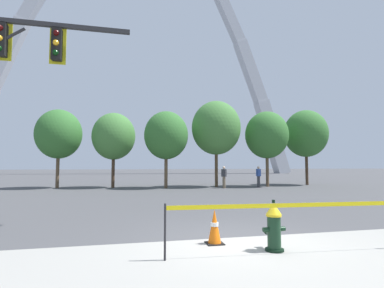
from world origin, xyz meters
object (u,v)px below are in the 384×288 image
Objects in this scene: fire_hydrant at (274,227)px; monument_arch at (140,52)px; pedestrian_standing_center at (259,176)px; traffic_cone_by_hydrant at (215,227)px; pedestrian_walking_left at (224,177)px.

monument_arch is at bearing 90.47° from fire_hydrant.
monument_arch is 38.34× the size of pedestrian_standing_center.
pedestrian_standing_center reaches higher than traffic_cone_by_hydrant.
monument_arch reaches higher than pedestrian_standing_center.
pedestrian_standing_center is (2.84, 0.28, 0.00)m from pedestrian_walking_left.
pedestrian_walking_left is at bearing 70.41° from traffic_cone_by_hydrant.
monument_arch is at bearing 89.35° from traffic_cone_by_hydrant.
pedestrian_walking_left reaches higher than traffic_cone_by_hydrant.
pedestrian_standing_center is at bearing 65.68° from fire_hydrant.
monument_arch is at bearing 97.46° from pedestrian_walking_left.
monument_arch reaches higher than fire_hydrant.
monument_arch reaches higher than traffic_cone_by_hydrant.
pedestrian_walking_left is at bearing -174.42° from pedestrian_standing_center.
pedestrian_walking_left is at bearing -82.54° from monument_arch.
traffic_cone_by_hydrant is at bearing -109.59° from pedestrian_walking_left.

